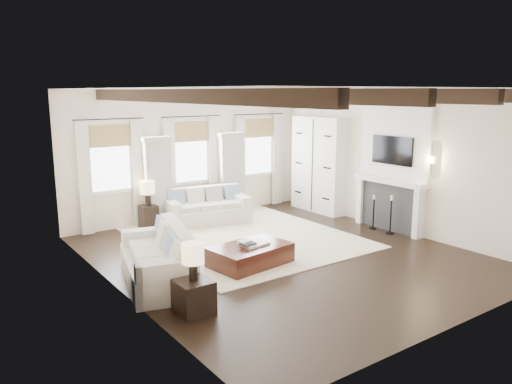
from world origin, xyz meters
TOP-DOWN VIEW (x-y plane):
  - ground at (0.00, 0.00)m, footprint 7.50×7.50m
  - room_shell at (0.75, 0.90)m, footprint 6.54×7.54m
  - area_rug at (0.06, 1.50)m, footprint 4.12×4.91m
  - sofa_back at (0.02, 2.99)m, footprint 2.14×1.27m
  - sofa_left at (-2.54, 0.08)m, footprint 1.51×2.34m
  - ottoman at (-0.85, -0.12)m, footprint 1.55×1.08m
  - tray at (-0.77, -0.11)m, footprint 0.55×0.44m
  - book_lower at (-0.94, -0.16)m, footprint 0.28×0.23m
  - book_upper at (-0.96, -0.10)m, footprint 0.24×0.20m
  - side_table_front at (-2.67, -1.31)m, footprint 0.49×0.49m
  - lamp_front at (-2.67, -1.31)m, footprint 0.32×0.32m
  - side_table_back at (-1.37, 3.27)m, footprint 0.37×0.37m
  - lamp_back at (-1.37, 3.27)m, footprint 0.34×0.34m
  - candlestick_near at (2.90, -0.24)m, footprint 0.18×0.18m
  - candlestick_far at (2.90, 0.26)m, footprint 0.16×0.16m

SIDE VIEW (x-z plane):
  - ground at x=0.00m, z-range 0.00..0.00m
  - area_rug at x=0.06m, z-range 0.00..0.02m
  - ottoman at x=-0.85m, z-range 0.00..0.38m
  - side_table_front at x=-2.67m, z-range 0.00..0.49m
  - side_table_back at x=-1.37m, z-range 0.00..0.56m
  - candlestick_far at x=2.90m, z-range -0.07..0.74m
  - sofa_back at x=0.02m, z-range -0.09..0.77m
  - candlestick_near at x=2.90m, z-range -0.08..0.80m
  - sofa_left at x=-2.54m, z-range -0.09..0.84m
  - tray at x=-0.77m, z-range 0.38..0.42m
  - book_lower at x=-0.94m, z-range 0.42..0.46m
  - book_upper at x=-0.96m, z-range 0.46..0.49m
  - lamp_front at x=-2.67m, z-range 0.59..1.15m
  - lamp_back at x=-1.37m, z-range 0.66..1.24m
  - room_shell at x=0.75m, z-range 0.28..3.50m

